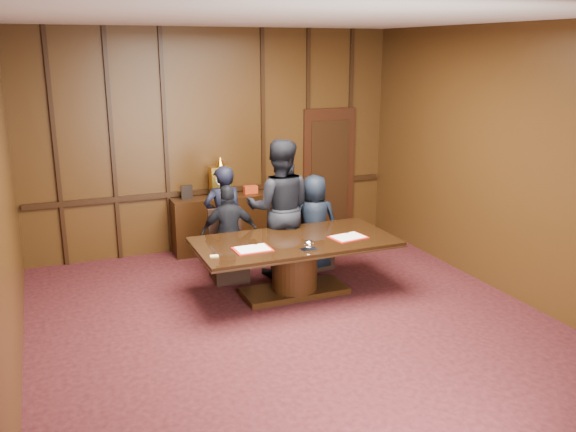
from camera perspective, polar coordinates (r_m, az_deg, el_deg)
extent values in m
plane|color=black|center=(7.19, 1.36, -10.84)|extent=(7.00, 7.00, 0.00)
plane|color=silver|center=(6.46, 1.56, 18.24)|extent=(7.00, 7.00, 0.00)
cube|color=black|center=(9.86, -6.80, 6.97)|extent=(6.00, 0.04, 3.50)
cube|color=black|center=(3.82, 23.25, -7.94)|extent=(6.00, 0.04, 3.50)
cube|color=black|center=(6.09, -25.38, 0.30)|extent=(0.04, 7.00, 3.50)
cube|color=black|center=(8.26, 20.94, 4.42)|extent=(0.04, 7.00, 3.50)
cube|color=black|center=(9.98, -6.61, 2.40)|extent=(5.90, 0.05, 0.08)
cube|color=black|center=(10.64, 3.83, 4.11)|extent=(0.95, 0.06, 2.20)
sphere|color=gold|center=(10.43, 2.16, 3.62)|extent=(0.08, 0.08, 0.08)
cube|color=black|center=(9.91, -6.18, -0.67)|extent=(1.60, 0.45, 0.90)
cube|color=black|center=(9.87, -10.02, -3.43)|extent=(0.12, 0.40, 0.06)
cube|color=black|center=(10.24, -2.35, -2.52)|extent=(0.12, 0.40, 0.06)
cube|color=gold|center=(9.74, -6.30, 3.23)|extent=(0.34, 0.18, 0.48)
cylinder|color=white|center=(9.63, -6.15, 3.47)|extent=(0.22, 0.03, 0.22)
cone|color=gold|center=(9.68, -6.36, 5.09)|extent=(0.14, 0.14, 0.16)
cube|color=black|center=(9.66, -9.45, 2.22)|extent=(0.18, 0.04, 0.22)
cube|color=red|center=(9.94, -3.53, 2.49)|extent=(0.22, 0.12, 0.12)
cube|color=black|center=(8.23, 0.61, -7.02)|extent=(1.40, 0.60, 0.08)
cylinder|color=black|center=(8.10, 0.62, -4.74)|extent=(0.60, 0.60, 0.62)
cube|color=black|center=(8.00, 0.63, -2.58)|extent=(2.62, 1.32, 0.02)
cube|color=black|center=(7.99, 0.63, -2.45)|extent=(2.60, 1.30, 0.06)
cube|color=#B41710|center=(7.60, -3.35, -3.12)|extent=(0.47, 0.34, 0.01)
cube|color=white|center=(7.60, -3.35, -3.06)|extent=(0.41, 0.29, 0.01)
cube|color=#B41710|center=(8.11, 5.65, -1.99)|extent=(0.51, 0.40, 0.01)
cube|color=white|center=(8.10, 5.66, -1.93)|extent=(0.44, 0.34, 0.01)
cube|color=white|center=(7.59, 1.95, -3.15)|extent=(0.20, 0.14, 0.01)
ellipsoid|color=white|center=(7.57, 1.96, -2.74)|extent=(0.13, 0.13, 0.10)
cube|color=#F9CF79|center=(7.39, -6.92, -3.75)|extent=(0.11, 0.09, 0.01)
cube|color=black|center=(8.70, -5.53, -4.48)|extent=(0.50, 0.50, 0.46)
cube|color=black|center=(8.74, -5.95, -1.01)|extent=(0.48, 0.08, 0.55)
cylinder|color=black|center=(8.51, -6.41, -5.80)|extent=(0.04, 0.04, 0.23)
cylinder|color=black|center=(8.98, -4.66, -4.60)|extent=(0.04, 0.04, 0.23)
cube|color=black|center=(9.13, 2.31, -3.44)|extent=(0.54, 0.54, 0.46)
cube|color=black|center=(9.16, 1.65, -0.17)|extent=(0.48, 0.12, 0.55)
cylinder|color=black|center=(8.92, 1.66, -4.68)|extent=(0.04, 0.04, 0.23)
cylinder|color=black|center=(9.42, 2.90, -3.59)|extent=(0.04, 0.04, 0.23)
imported|color=black|center=(8.51, -5.51, -1.66)|extent=(0.85, 0.44, 1.38)
imported|color=black|center=(8.95, 2.47, -0.61)|extent=(0.78, 0.59, 1.43)
imported|color=black|center=(8.90, -6.05, -0.27)|extent=(0.58, 0.38, 1.57)
imported|color=black|center=(8.65, -0.79, 0.73)|extent=(1.17, 1.05, 1.97)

